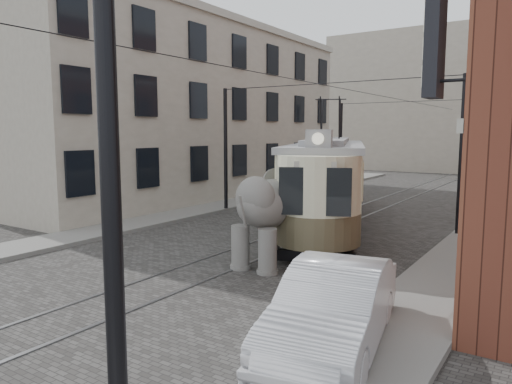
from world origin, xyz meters
The scene contains 10 objects.
ground centered at (0.00, 0.00, 0.00)m, with size 120.00×120.00×0.00m, color #454240.
tram_rails centered at (0.00, 0.00, 0.01)m, with size 1.54×80.00×0.02m, color slate, non-canonical shape.
sidewalk_right centered at (6.00, 0.00, 0.07)m, with size 2.00×60.00×0.15m, color slate.
sidewalk_left centered at (-6.50, 0.00, 0.07)m, with size 2.00×60.00×0.15m, color slate.
stucco_building centered at (-11.00, 10.00, 5.00)m, with size 7.00×24.00×10.00m, color #9E9382.
distant_block centered at (0.00, 40.00, 7.00)m, with size 28.00×10.00×14.00m, color #9E9382.
catenary centered at (-0.20, 5.00, 3.00)m, with size 11.00×30.20×6.00m, color black, non-canonical shape.
tram centered at (0.08, 5.73, 2.65)m, with size 2.76×13.37×5.30m, color beige, non-canonical shape.
elephant centered at (1.25, -0.96, 1.41)m, with size 2.53×4.59×2.81m, color slate, non-canonical shape.
parked_car centered at (5.20, -5.16, 0.77)m, with size 1.65×4.69×1.55m, color silver.
Camera 1 is at (8.57, -12.78, 3.89)m, focal length 33.57 mm.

